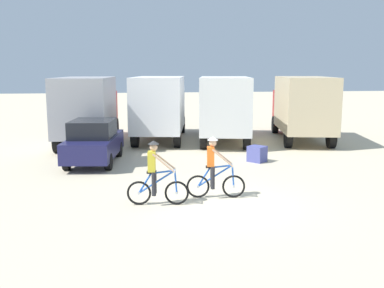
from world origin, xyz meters
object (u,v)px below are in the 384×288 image
at_px(box_truck_avon_van, 160,105).
at_px(box_truck_white_box, 224,106).
at_px(cyclist_cowboy_hat, 214,170).
at_px(sedan_parked, 94,141).
at_px(box_truck_tan_camper, 302,105).
at_px(box_truck_grey_hauler, 88,107).
at_px(cyclist_orange_shirt, 156,175).
at_px(supply_crate, 257,154).

relative_size(box_truck_avon_van, box_truck_white_box, 1.00).
relative_size(box_truck_avon_van, cyclist_cowboy_hat, 3.87).
bearing_deg(sedan_parked, box_truck_tan_camper, 22.49).
bearing_deg(box_truck_avon_van, box_truck_tan_camper, -9.11).
height_order(box_truck_grey_hauler, cyclist_orange_shirt, box_truck_grey_hauler).
bearing_deg(sedan_parked, box_truck_avon_van, 60.92).
distance_m(sedan_parked, cyclist_orange_shirt, 6.27).
xyz_separation_m(box_truck_avon_van, supply_crate, (3.50, -6.16, -1.55)).
height_order(cyclist_orange_shirt, supply_crate, cyclist_orange_shirt).
distance_m(box_truck_grey_hauler, supply_crate, 9.09).
distance_m(box_truck_avon_van, box_truck_tan_camper, 7.46).
height_order(box_truck_tan_camper, supply_crate, box_truck_tan_camper).
relative_size(box_truck_tan_camper, supply_crate, 10.95).
distance_m(box_truck_white_box, cyclist_orange_shirt, 11.32).
bearing_deg(box_truck_avon_van, box_truck_grey_hauler, -167.84).
bearing_deg(cyclist_orange_shirt, box_truck_tan_camper, 50.85).
bearing_deg(box_truck_avon_van, cyclist_cowboy_hat, -85.96).
relative_size(sedan_parked, cyclist_cowboy_hat, 2.41).
bearing_deg(box_truck_tan_camper, box_truck_avon_van, 170.89).
relative_size(sedan_parked, supply_crate, 6.80).
distance_m(box_truck_grey_hauler, sedan_parked, 4.85).
height_order(box_truck_avon_van, supply_crate, box_truck_avon_van).
bearing_deg(box_truck_grey_hauler, cyclist_orange_shirt, -75.72).
relative_size(box_truck_avon_van, box_truck_tan_camper, 1.00).
relative_size(box_truck_white_box, supply_crate, 10.93).
bearing_deg(sedan_parked, supply_crate, -5.77).
bearing_deg(sedan_parked, box_truck_white_box, 35.80).
relative_size(box_truck_tan_camper, cyclist_orange_shirt, 3.89).
xyz_separation_m(box_truck_grey_hauler, supply_crate, (7.16, -5.37, -1.55)).
relative_size(box_truck_white_box, sedan_parked, 1.61).
xyz_separation_m(box_truck_white_box, cyclist_cowboy_hat, (-2.47, -10.01, -1.03)).
distance_m(box_truck_white_box, sedan_parked, 7.83).
height_order(box_truck_tan_camper, cyclist_orange_shirt, box_truck_tan_camper).
height_order(sedan_parked, cyclist_cowboy_hat, cyclist_cowboy_hat).
distance_m(box_truck_white_box, cyclist_cowboy_hat, 10.36).
xyz_separation_m(box_truck_avon_van, sedan_parked, (-3.06, -5.50, -0.99)).
bearing_deg(box_truck_avon_van, cyclist_orange_shirt, -94.81).
bearing_deg(supply_crate, cyclist_orange_shirt, -130.34).
bearing_deg(box_truck_grey_hauler, box_truck_tan_camper, -2.04).
bearing_deg(box_truck_white_box, box_truck_tan_camper, -3.19).
relative_size(box_truck_grey_hauler, box_truck_tan_camper, 0.98).
bearing_deg(sedan_parked, cyclist_orange_shirt, -70.47).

